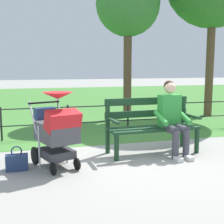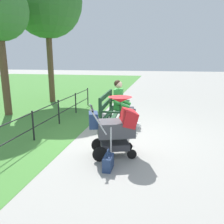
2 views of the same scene
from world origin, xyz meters
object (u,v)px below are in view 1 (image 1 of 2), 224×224
at_px(park_bench, 151,123).
at_px(person_on_bench, 172,116).
at_px(handbag, 17,162).
at_px(tree_near_bench, 128,5).
at_px(stroller, 56,129).

relative_size(park_bench, person_on_bench, 1.27).
xyz_separation_m(park_bench, person_on_bench, (-0.30, 0.22, 0.15)).
height_order(park_bench, person_on_bench, person_on_bench).
bearing_deg(person_on_bench, park_bench, -36.64).
xyz_separation_m(handbag, tree_near_bench, (-3.08, -4.12, 3.10)).
xyz_separation_m(person_on_bench, tree_near_bench, (-0.51, -3.94, 2.55)).
height_order(park_bench, handbag, park_bench).
bearing_deg(stroller, park_bench, -166.02).
relative_size(park_bench, handbag, 4.38).
height_order(person_on_bench, stroller, person_on_bench).
relative_size(handbag, tree_near_bench, 0.09).
relative_size(park_bench, tree_near_bench, 0.39).
xyz_separation_m(park_bench, handbag, (2.28, 0.40, -0.40)).
height_order(stroller, handbag, stroller).
xyz_separation_m(park_bench, stroller, (1.69, 0.42, 0.07)).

